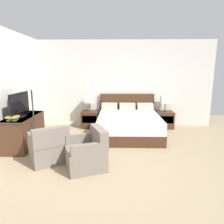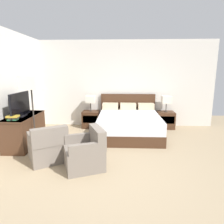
{
  "view_description": "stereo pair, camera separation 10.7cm",
  "coord_description": "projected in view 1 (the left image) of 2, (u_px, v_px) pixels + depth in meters",
  "views": [
    {
      "loc": [
        0.01,
        -3.3,
        1.81
      ],
      "look_at": [
        -0.11,
        1.78,
        0.75
      ],
      "focal_mm": 32.0,
      "sensor_mm": 36.0,
      "label": 1
    },
    {
      "loc": [
        0.11,
        -3.3,
        1.81
      ],
      "look_at": [
        -0.11,
        1.78,
        0.75
      ],
      "focal_mm": 32.0,
      "sensor_mm": 36.0,
      "label": 2
    }
  ],
  "objects": [
    {
      "name": "wall_back",
      "position": [
        116.0,
        84.0,
        6.51
      ],
      "size": [
        6.22,
        0.06,
        2.76
      ],
      "primitive_type": "cube",
      "color": "beige",
      "rests_on": "ground"
    },
    {
      "name": "nightstand_right",
      "position": [
        164.0,
        120.0,
        6.38
      ],
      "size": [
        0.53,
        0.46,
        0.53
      ],
      "color": "#422819",
      "rests_on": "ground"
    },
    {
      "name": "book_red_cover",
      "position": [
        13.0,
        120.0,
        4.28
      ],
      "size": [
        0.21,
        0.17,
        0.03
      ],
      "primitive_type": "cube",
      "rotation": [
        0.0,
        0.0,
        0.12
      ],
      "color": "#2D7042",
      "rests_on": "dresser"
    },
    {
      "name": "table_lamp_right",
      "position": [
        165.0,
        100.0,
        6.25
      ],
      "size": [
        0.29,
        0.29,
        0.5
      ],
      "color": "#332D28",
      "rests_on": "nightstand_right"
    },
    {
      "name": "armchair_companion",
      "position": [
        88.0,
        153.0,
        3.75
      ],
      "size": [
        0.89,
        0.89,
        0.76
      ],
      "color": "#70665B",
      "rests_on": "ground"
    },
    {
      "name": "book_small_top",
      "position": [
        13.0,
        117.0,
        4.26
      ],
      "size": [
        0.25,
        0.2,
        0.04
      ],
      "primitive_type": "cube",
      "rotation": [
        0.0,
        0.0,
        0.09
      ],
      "color": "gold",
      "rests_on": "book_blue_cover"
    },
    {
      "name": "wall_left",
      "position": [
        8.0,
        89.0,
        4.66
      ],
      "size": [
        0.06,
        5.03,
        2.76
      ],
      "primitive_type": "cube",
      "color": "beige",
      "rests_on": "ground"
    },
    {
      "name": "dresser",
      "position": [
        24.0,
        131.0,
        4.79
      ],
      "size": [
        0.55,
        1.31,
        0.75
      ],
      "color": "#422819",
      "rests_on": "ground"
    },
    {
      "name": "ground_plane",
      "position": [
        116.0,
        173.0,
        3.6
      ],
      "size": [
        9.69,
        9.69,
        0.0
      ],
      "primitive_type": "plane",
      "color": "#998466"
    },
    {
      "name": "armchair_by_window",
      "position": [
        49.0,
        148.0,
        4.0
      ],
      "size": [
        0.94,
        0.95,
        0.76
      ],
      "color": "#70665B",
      "rests_on": "ground"
    },
    {
      "name": "tv",
      "position": [
        20.0,
        105.0,
        4.57
      ],
      "size": [
        0.18,
        0.87,
        0.56
      ],
      "color": "black",
      "rests_on": "dresser"
    },
    {
      "name": "nightstand_left",
      "position": [
        90.0,
        119.0,
        6.44
      ],
      "size": [
        0.53,
        0.46,
        0.53
      ],
      "color": "#422819",
      "rests_on": "ground"
    },
    {
      "name": "book_blue_cover",
      "position": [
        14.0,
        118.0,
        4.27
      ],
      "size": [
        0.2,
        0.18,
        0.03
      ],
      "primitive_type": "cube",
      "rotation": [
        0.0,
        0.0,
        0.17
      ],
      "color": "#383333",
      "rests_on": "book_red_cover"
    },
    {
      "name": "floor_lamp",
      "position": [
        31.0,
        87.0,
        4.33
      ],
      "size": [
        0.39,
        0.39,
        1.69
      ],
      "color": "#332D28",
      "rests_on": "ground"
    },
    {
      "name": "bed",
      "position": [
        128.0,
        124.0,
        5.71
      ],
      "size": [
        1.76,
        2.01,
        1.06
      ],
      "color": "#422819",
      "rests_on": "ground"
    },
    {
      "name": "table_lamp_left",
      "position": [
        90.0,
        99.0,
        6.31
      ],
      "size": [
        0.29,
        0.29,
        0.5
      ],
      "color": "#332D28",
      "rests_on": "nightstand_left"
    }
  ]
}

